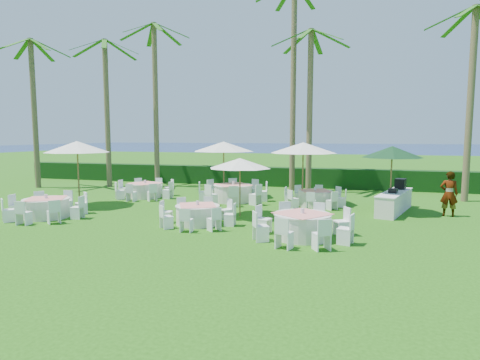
# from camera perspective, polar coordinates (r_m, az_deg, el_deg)

# --- Properties ---
(ground) EXTENTS (120.00, 120.00, 0.00)m
(ground) POSITION_cam_1_polar(r_m,az_deg,el_deg) (15.19, -10.15, -5.99)
(ground) COLOR #1E500D
(ground) RESTS_ON ground
(hedge) EXTENTS (34.00, 1.00, 1.20)m
(hedge) POSITION_cam_1_polar(r_m,az_deg,el_deg) (26.26, 1.61, 0.58)
(hedge) COLOR black
(hedge) RESTS_ON ground
(ocean) EXTENTS (260.00, 260.00, 0.00)m
(ocean) POSITION_cam_1_polar(r_m,az_deg,el_deg) (115.50, 13.17, 4.51)
(ocean) COLOR #081250
(ocean) RESTS_ON ground
(banquet_table_a) EXTENTS (3.06, 3.06, 0.93)m
(banquet_table_a) POSITION_cam_1_polar(r_m,az_deg,el_deg) (17.55, -25.81, -3.53)
(banquet_table_a) COLOR silver
(banquet_table_a) RESTS_ON ground
(banquet_table_b) EXTENTS (2.82, 2.82, 0.86)m
(banquet_table_b) POSITION_cam_1_polar(r_m,az_deg,el_deg) (14.71, -6.05, -4.85)
(banquet_table_b) COLOR silver
(banquet_table_b) RESTS_ON ground
(banquet_table_c) EXTENTS (3.16, 3.16, 0.96)m
(banquet_table_c) POSITION_cam_1_polar(r_m,az_deg,el_deg) (12.80, 8.85, -6.36)
(banquet_table_c) COLOR silver
(banquet_table_c) RESTS_ON ground
(banquet_table_d) EXTENTS (3.01, 3.01, 0.92)m
(banquet_table_d) POSITION_cam_1_polar(r_m,az_deg,el_deg) (21.55, -13.33, -1.37)
(banquet_table_d) COLOR silver
(banquet_table_d) RESTS_ON ground
(banquet_table_e) EXTENTS (3.32, 3.32, 1.01)m
(banquet_table_e) POSITION_cam_1_polar(r_m,az_deg,el_deg) (19.66, -0.98, -1.79)
(banquet_table_e) COLOR silver
(banquet_table_e) RESTS_ON ground
(banquet_table_f) EXTENTS (2.80, 2.80, 0.86)m
(banquet_table_f) POSITION_cam_1_polar(r_m,az_deg,el_deg) (18.82, 10.61, -2.48)
(banquet_table_f) COLOR silver
(banquet_table_f) RESTS_ON ground
(umbrella_a) EXTENTS (2.85, 2.85, 2.97)m
(umbrella_a) POSITION_cam_1_polar(r_m,az_deg,el_deg) (19.65, -22.16, 4.38)
(umbrella_a) COLOR brown
(umbrella_a) RESTS_ON ground
(umbrella_b) EXTENTS (2.50, 2.50, 2.33)m
(umbrella_b) POSITION_cam_1_polar(r_m,az_deg,el_deg) (15.89, -0.01, 2.40)
(umbrella_b) COLOR brown
(umbrella_b) RESTS_ON ground
(umbrella_c) EXTENTS (3.24, 3.24, 2.91)m
(umbrella_c) POSITION_cam_1_polar(r_m,az_deg,el_deg) (20.94, -2.34, 4.77)
(umbrella_c) COLOR brown
(umbrella_c) RESTS_ON ground
(umbrella_d) EXTENTS (3.08, 3.08, 2.91)m
(umbrella_d) POSITION_cam_1_polar(r_m,az_deg,el_deg) (18.97, 8.98, 4.54)
(umbrella_d) COLOR brown
(umbrella_d) RESTS_ON ground
(umbrella_green) EXTENTS (2.46, 2.46, 2.79)m
(umbrella_green) POSITION_cam_1_polar(r_m,az_deg,el_deg) (17.74, 20.82, 3.75)
(umbrella_green) COLOR brown
(umbrella_green) RESTS_ON ground
(buffet_table) EXTENTS (1.80, 3.80, 1.33)m
(buffet_table) POSITION_cam_1_polar(r_m,az_deg,el_deg) (18.17, 21.14, -2.82)
(buffet_table) COLOR silver
(buffet_table) RESTS_ON ground
(staff_person) EXTENTS (0.70, 0.49, 1.82)m
(staff_person) POSITION_cam_1_polar(r_m,az_deg,el_deg) (18.03, 27.59, -1.76)
(staff_person) COLOR gray
(staff_person) RESTS_ON ground
(palm_a) EXTENTS (4.41, 4.06, 9.13)m
(palm_a) POSITION_cam_1_polar(r_m,az_deg,el_deg) (26.72, -18.41, 9.87)
(palm_a) COLOR brown
(palm_a) RESTS_ON ground
(palm_b) EXTENTS (4.39, 4.18, 10.11)m
(palm_b) POSITION_cam_1_polar(r_m,az_deg,el_deg) (26.00, -11.92, 11.26)
(palm_b) COLOR brown
(palm_b) RESTS_ON ground
(palm_c) EXTENTS (4.40, 4.17, 11.81)m
(palm_c) POSITION_cam_1_polar(r_m,az_deg,el_deg) (23.88, 7.59, 13.89)
(palm_c) COLOR brown
(palm_c) RESTS_ON ground
(palm_d) EXTENTS (4.20, 4.39, 9.07)m
(palm_d) POSITION_cam_1_polar(r_m,az_deg,el_deg) (23.10, 9.90, 10.62)
(palm_d) COLOR brown
(palm_d) RESTS_ON ground
(palm_e) EXTENTS (4.40, 4.00, 9.33)m
(palm_e) POSITION_cam_1_polar(r_m,az_deg,el_deg) (22.53, 29.98, 10.35)
(palm_e) COLOR brown
(palm_e) RESTS_ON ground
(palm_f) EXTENTS (4.17, 4.40, 9.06)m
(palm_f) POSITION_cam_1_polar(r_m,az_deg,el_deg) (27.94, -27.24, 9.26)
(palm_f) COLOR brown
(palm_f) RESTS_ON ground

